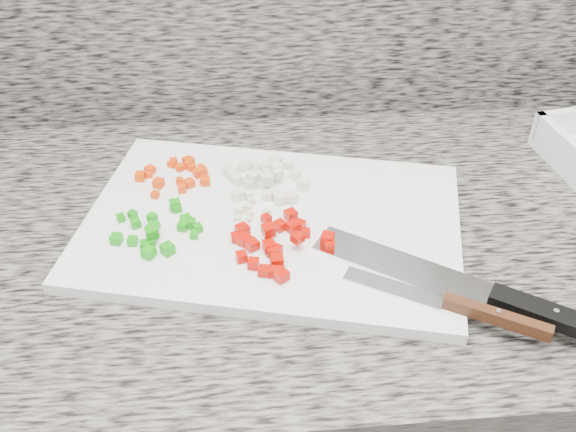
{
  "coord_description": "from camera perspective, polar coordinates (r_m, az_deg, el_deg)",
  "views": [
    {
      "loc": [
        -0.08,
        0.76,
        1.46
      ],
      "look_at": [
        -0.02,
        1.41,
        0.94
      ],
      "focal_mm": 40.0,
      "sensor_mm": 36.0,
      "label": 1
    }
  ],
  "objects": [
    {
      "name": "cabinet",
      "position": [
        1.23,
        1.02,
        -17.81
      ],
      "size": [
        3.92,
        0.62,
        0.86
      ],
      "primitive_type": "cube",
      "color": "silver",
      "rests_on": "ground"
    },
    {
      "name": "countertop",
      "position": [
        0.89,
        1.34,
        -1.72
      ],
      "size": [
        3.96,
        0.64,
        0.04
      ],
      "primitive_type": "cube",
      "color": "slate",
      "rests_on": "cabinet"
    },
    {
      "name": "cutting_board",
      "position": [
        0.87,
        -1.43,
        -0.71
      ],
      "size": [
        0.57,
        0.44,
        0.02
      ],
      "primitive_type": "cube",
      "rotation": [
        0.0,
        0.0,
        -0.25
      ],
      "color": "white",
      "rests_on": "countertop"
    },
    {
      "name": "carrot_pile",
      "position": [
        0.95,
        -9.69,
        3.75
      ],
      "size": [
        0.11,
        0.09,
        0.01
      ],
      "color": "#E63A05",
      "rests_on": "cutting_board"
    },
    {
      "name": "onion_pile",
      "position": [
        0.92,
        -1.99,
        3.33
      ],
      "size": [
        0.13,
        0.11,
        0.03
      ],
      "color": "silver",
      "rests_on": "cutting_board"
    },
    {
      "name": "green_pepper_pile",
      "position": [
        0.85,
        -11.41,
        -1.19
      ],
      "size": [
        0.12,
        0.11,
        0.02
      ],
      "color": "#15960D",
      "rests_on": "cutting_board"
    },
    {
      "name": "red_pepper_pile",
      "position": [
        0.81,
        -1.06,
        -2.48
      ],
      "size": [
        0.13,
        0.14,
        0.03
      ],
      "color": "#C00E02",
      "rests_on": "cutting_board"
    },
    {
      "name": "garlic_pile",
      "position": [
        0.87,
        -3.7,
        0.1
      ],
      "size": [
        0.05,
        0.07,
        0.01
      ],
      "color": "beige",
      "rests_on": "cutting_board"
    },
    {
      "name": "chef_knife",
      "position": [
        0.79,
        18.15,
        -6.95
      ],
      "size": [
        0.32,
        0.24,
        0.02
      ],
      "rotation": [
        0.0,
        0.0,
        -0.6
      ],
      "color": "silver",
      "rests_on": "cutting_board"
    },
    {
      "name": "paring_knife",
      "position": [
        0.76,
        15.81,
        -7.97
      ],
      "size": [
        0.22,
        0.14,
        0.02
      ],
      "rotation": [
        0.0,
        0.0,
        -0.53
      ],
      "color": "silver",
      "rests_on": "cutting_board"
    }
  ]
}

